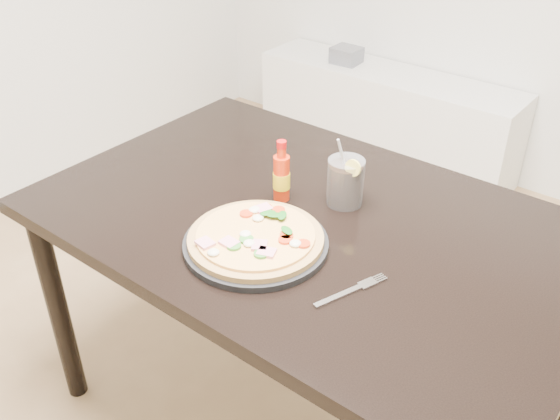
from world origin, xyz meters
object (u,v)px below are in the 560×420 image
Objects in this scene: dining_table at (308,243)px; fork at (353,290)px; cola_cup at (345,183)px; media_console at (385,118)px; plate at (256,244)px; hot_sauce_bottle at (281,177)px; pizza at (256,237)px.

fork reaches higher than dining_table.
cola_cup reaches higher than media_console.
fork is at bearing 1.09° from plate.
hot_sauce_bottle is 0.41m from fork.
hot_sauce_bottle is (-0.09, 0.21, 0.06)m from plate.
pizza is 0.30m from cola_cup.
dining_table is at bearing 82.82° from plate.
hot_sauce_bottle is at bearing 167.51° from dining_table.
fork is at bearing -35.91° from dining_table.
pizza is at bearing -159.31° from fork.
media_console is (-0.66, 1.83, -0.51)m from plate.
dining_table is 0.21m from pizza.
fork reaches higher than media_console.
cola_cup is at bearing 79.18° from pizza.
hot_sauce_bottle is at bearing -148.23° from cola_cup.
dining_table is 8.22× the size of hot_sauce_bottle.
media_console is (-0.57, 1.62, -0.57)m from hot_sauce_bottle.
cola_cup reaches higher than fork.
cola_cup is at bearing 73.51° from dining_table.
media_console is at bearing 109.47° from hot_sauce_bottle.
media_console is (-0.68, 1.64, -0.42)m from dining_table.
dining_table is 0.32m from fork.
dining_table is 1.83m from media_console.
cola_cup is 1.02× the size of fork.
pizza is 1.73× the size of cola_cup.
dining_table is 1.00× the size of media_console.
plate is at bearing -70.19° from media_console.
pizza is at bearing -67.54° from hot_sauce_bottle.
media_console is (-0.71, 1.53, -0.56)m from cola_cup.
pizza is 1.89× the size of hot_sauce_bottle.
plate reaches higher than media_console.
hot_sauce_bottle is (-0.11, 0.02, 0.15)m from dining_table.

